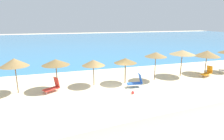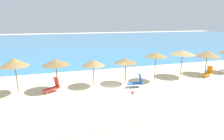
% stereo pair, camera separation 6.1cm
% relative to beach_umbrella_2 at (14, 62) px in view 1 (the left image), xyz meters
% --- Properties ---
extents(ground_plane, '(160.00, 160.00, 0.00)m').
position_rel_beach_umbrella_2_xyz_m(ground_plane, '(7.87, -2.09, -2.57)').
color(ground_plane, beige).
extents(sea_water, '(160.00, 66.62, 0.01)m').
position_rel_beach_umbrella_2_xyz_m(sea_water, '(7.87, 38.76, -2.56)').
color(sea_water, teal).
rests_on(sea_water, ground_plane).
extents(beach_umbrella_2, '(2.21, 2.21, 2.90)m').
position_rel_beach_umbrella_2_xyz_m(beach_umbrella_2, '(0.00, 0.00, 0.00)').
color(beach_umbrella_2, brown).
rests_on(beach_umbrella_2, ground_plane).
extents(beach_umbrella_3, '(2.31, 2.31, 2.66)m').
position_rel_beach_umbrella_2_xyz_m(beach_umbrella_3, '(3.14, -0.08, -0.17)').
color(beach_umbrella_3, brown).
rests_on(beach_umbrella_3, ground_plane).
extents(beach_umbrella_4, '(2.09, 2.09, 2.39)m').
position_rel_beach_umbrella_2_xyz_m(beach_umbrella_4, '(6.37, 0.03, -0.44)').
color(beach_umbrella_4, brown).
rests_on(beach_umbrella_4, ground_plane).
extents(beach_umbrella_5, '(2.15, 2.15, 2.40)m').
position_rel_beach_umbrella_2_xyz_m(beach_umbrella_5, '(9.37, -0.14, -0.41)').
color(beach_umbrella_5, brown).
rests_on(beach_umbrella_5, ground_plane).
extents(beach_umbrella_6, '(2.16, 2.16, 2.80)m').
position_rel_beach_umbrella_2_xyz_m(beach_umbrella_6, '(12.54, -0.13, 0.00)').
color(beach_umbrella_6, brown).
rests_on(beach_umbrella_6, ground_plane).
extents(beach_umbrella_7, '(2.63, 2.63, 2.79)m').
position_rel_beach_umbrella_2_xyz_m(beach_umbrella_7, '(15.95, 0.33, -0.02)').
color(beach_umbrella_7, brown).
rests_on(beach_umbrella_7, ground_plane).
extents(beach_umbrella_8, '(2.68, 2.68, 2.61)m').
position_rel_beach_umbrella_2_xyz_m(beach_umbrella_8, '(19.11, 0.24, -0.29)').
color(beach_umbrella_8, brown).
rests_on(beach_umbrella_8, ground_plane).
extents(lounge_chair_0, '(1.42, 0.75, 1.21)m').
position_rel_beach_umbrella_2_xyz_m(lounge_chair_0, '(9.90, -1.57, -2.07)').
color(lounge_chair_0, blue).
rests_on(lounge_chair_0, ground_plane).
extents(lounge_chair_1, '(1.70, 1.17, 1.07)m').
position_rel_beach_umbrella_2_xyz_m(lounge_chair_1, '(18.58, -0.68, -2.16)').
color(lounge_chair_1, orange).
rests_on(lounge_chair_1, ground_plane).
extents(lounge_chair_4, '(1.46, 1.23, 1.17)m').
position_rel_beach_umbrella_2_xyz_m(lounge_chair_4, '(2.77, -0.54, -2.13)').
color(lounge_chair_4, red).
rests_on(lounge_chair_4, ground_plane).
extents(beach_ball, '(0.25, 0.25, 0.25)m').
position_rel_beach_umbrella_2_xyz_m(beach_ball, '(8.95, -3.00, -2.44)').
color(beach_ball, red).
rests_on(beach_ball, ground_plane).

